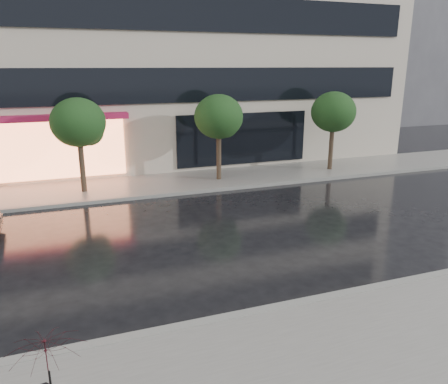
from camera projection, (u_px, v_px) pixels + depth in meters
name	position (u px, v px, depth m)	size (l,w,h in m)	color
ground	(239.00, 294.00, 10.34)	(120.00, 120.00, 0.00)	black
sidewalk_near	(311.00, 381.00, 7.39)	(60.00, 4.50, 0.12)	slate
sidewalk_far	(154.00, 185.00, 19.57)	(60.00, 3.50, 0.12)	slate
curb_near	(257.00, 313.00, 9.42)	(60.00, 0.25, 0.14)	gray
curb_far	(162.00, 195.00, 17.99)	(60.00, 0.25, 0.14)	gray
bg_building_right	(382.00, 35.00, 41.90)	(12.00, 12.00, 16.00)	#4C4C54
tree_mid_west	(80.00, 124.00, 17.61)	(2.20, 2.20, 3.99)	#33261C
tree_mid_east	(220.00, 118.00, 19.58)	(2.20, 2.20, 3.99)	#33261C
tree_far_east	(334.00, 113.00, 21.55)	(2.20, 2.20, 3.99)	#33261C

